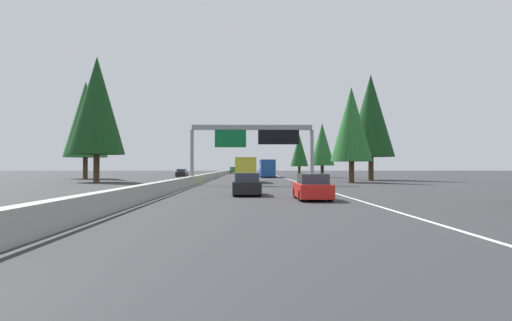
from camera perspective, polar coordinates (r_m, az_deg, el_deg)
ground_plane at (r=66.06m, az=-5.75°, el=-2.40°), size 320.00×320.00×0.00m
median_barrier at (r=86.02m, az=-4.87°, el=-1.73°), size 180.00×0.56×0.90m
shoulder_stripe_right at (r=76.10m, az=3.55°, el=-2.18°), size 160.00×0.16×0.01m
shoulder_stripe_median at (r=76.01m, az=-4.95°, el=-2.18°), size 160.00×0.16×0.01m
sign_gantry_overhead at (r=47.44m, az=-0.27°, el=2.89°), size 0.50×12.68×6.16m
sedan_near_right at (r=26.42m, az=6.94°, el=-3.34°), size 4.40×1.80×1.47m
sedan_distant_b at (r=30.43m, az=-1.11°, el=-3.01°), size 4.40×1.80×1.47m
box_truck_distant_a at (r=55.71m, az=-1.27°, el=-1.05°), size 8.50×2.40×2.95m
sedan_mid_right at (r=96.86m, az=-1.14°, el=-1.48°), size 4.40×1.80×1.47m
minivan_far_right at (r=90.51m, az=-1.12°, el=-1.36°), size 5.00×1.95×1.69m
bus_far_center at (r=83.32m, az=1.34°, el=-0.89°), size 11.50×2.55×3.10m
pickup_far_left at (r=127.17m, az=-2.79°, el=-1.21°), size 5.60×2.00×1.86m
oncoming_near at (r=84.70m, az=-9.11°, el=-1.58°), size 4.40×1.80×1.47m
conifer_right_near at (r=56.66m, az=11.68°, el=4.39°), size 5.04×5.04×11.45m
conifer_right_mid at (r=67.56m, az=13.97°, el=5.39°), size 6.58×6.58×14.96m
conifer_right_far at (r=82.02m, az=8.16°, el=1.97°), size 4.21×4.21×9.56m
conifer_right_distant at (r=101.58m, az=5.36°, el=1.24°), size 3.95×3.95×8.97m
conifer_left_near at (r=60.21m, az=-19.03°, el=6.43°), size 6.79×6.79×15.43m
conifer_left_mid at (r=77.98m, az=-20.26°, el=4.79°), size 6.78×6.78×15.41m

